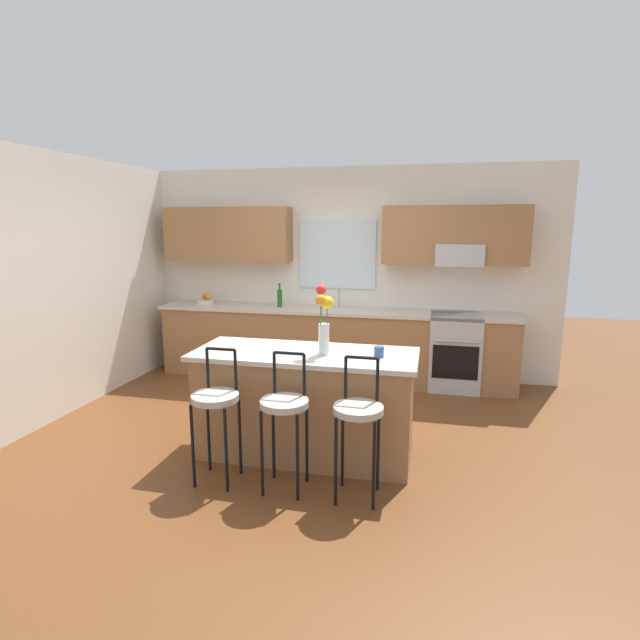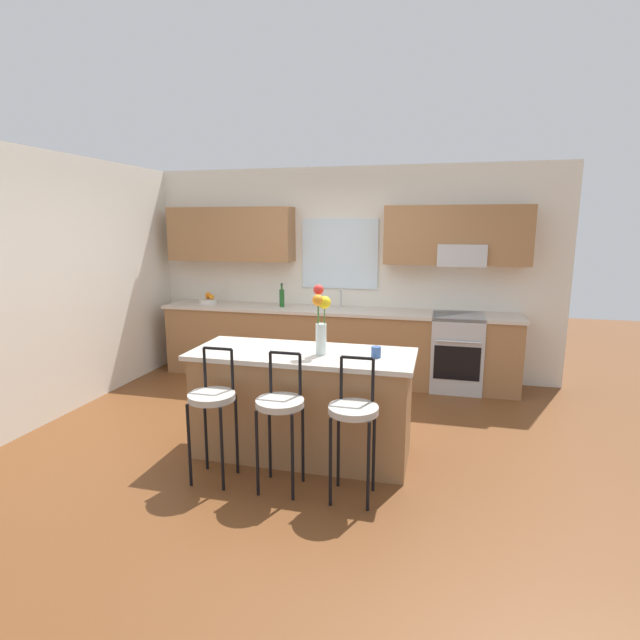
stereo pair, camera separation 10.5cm
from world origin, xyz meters
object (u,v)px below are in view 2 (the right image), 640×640
at_px(kitchen_island, 303,403).
at_px(oven_range, 456,352).
at_px(bar_stool_near, 212,402).
at_px(flower_vase, 321,317).
at_px(mug_ceramic, 376,352).
at_px(bar_stool_middle, 280,409).
at_px(fruit_bowl_oranges, 208,300).
at_px(bottle_olive_oil, 282,297).
at_px(bar_stool_far, 353,416).

bearing_deg(kitchen_island, oven_range, 57.96).
bearing_deg(bar_stool_near, kitchen_island, 47.27).
distance_m(flower_vase, mug_ceramic, 0.53).
bearing_deg(bar_stool_middle, fruit_bowl_oranges, 125.39).
distance_m(oven_range, mug_ceramic, 2.32).
distance_m(oven_range, bar_stool_near, 3.31).
relative_size(bar_stool_middle, mug_ceramic, 11.58).
bearing_deg(kitchen_island, bottle_olive_oil, 112.68).
height_order(kitchen_island, bar_stool_near, bar_stool_near).
bearing_deg(flower_vase, oven_range, 61.97).
height_order(mug_ceramic, bottle_olive_oil, bottle_olive_oil).
bearing_deg(bar_stool_near, bottle_olive_oil, 97.22).
bearing_deg(bar_stool_near, flower_vase, 37.21).
xyz_separation_m(flower_vase, bottle_olive_oil, (-1.07, 2.19, -0.19)).
bearing_deg(bar_stool_middle, oven_range, 63.95).
relative_size(flower_vase, fruit_bowl_oranges, 2.41).
height_order(oven_range, bar_stool_middle, bar_stool_middle).
bearing_deg(fruit_bowl_oranges, bar_stool_middle, -54.61).
relative_size(oven_range, bar_stool_middle, 0.88).
xyz_separation_m(fruit_bowl_oranges, bottle_olive_oil, (1.05, -0.00, 0.08)).
xyz_separation_m(oven_range, flower_vase, (-1.15, -2.17, 0.77)).
bearing_deg(bottle_olive_oil, kitchen_island, -67.32).
relative_size(oven_range, kitchen_island, 0.49).
xyz_separation_m(oven_range, mug_ceramic, (-0.70, -2.15, 0.51)).
bearing_deg(bar_stool_middle, bar_stool_far, 0.00).
height_order(flower_vase, fruit_bowl_oranges, flower_vase).
relative_size(bar_stool_far, mug_ceramic, 11.58).
distance_m(bar_stool_middle, mug_ceramic, 0.91).
bearing_deg(bar_stool_far, bar_stool_near, 180.00).
relative_size(flower_vase, mug_ceramic, 6.41).
relative_size(kitchen_island, fruit_bowl_oranges, 7.88).
xyz_separation_m(bar_stool_middle, fruit_bowl_oranges, (-1.95, 2.75, 0.33)).
relative_size(kitchen_island, bar_stool_near, 1.81).
distance_m(bar_stool_near, fruit_bowl_oranges, 3.10).
distance_m(kitchen_island, flower_vase, 0.79).
height_order(bar_stool_middle, fruit_bowl_oranges, fruit_bowl_oranges).
bearing_deg(oven_range, bar_stool_middle, -116.05).
distance_m(bar_stool_middle, bar_stool_far, 0.55).
bearing_deg(mug_ceramic, bottle_olive_oil, 125.05).
bearing_deg(oven_range, bar_stool_near, -124.65).
bearing_deg(flower_vase, bar_stool_near, -142.79).
distance_m(kitchen_island, bottle_olive_oil, 2.40).
relative_size(fruit_bowl_oranges, bottle_olive_oil, 0.78).
height_order(bar_stool_near, flower_vase, flower_vase).
distance_m(kitchen_island, fruit_bowl_oranges, 2.95).
bearing_deg(flower_vase, fruit_bowl_oranges, 134.05).
bearing_deg(kitchen_island, flower_vase, -14.79).
height_order(fruit_bowl_oranges, bottle_olive_oil, bottle_olive_oil).
bearing_deg(bar_stool_middle, kitchen_island, 90.00).
xyz_separation_m(kitchen_island, fruit_bowl_oranges, (-1.95, 2.15, 0.50)).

